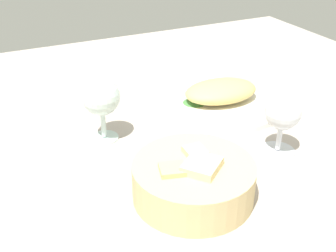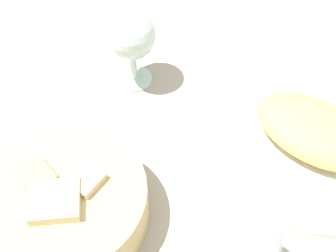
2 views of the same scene
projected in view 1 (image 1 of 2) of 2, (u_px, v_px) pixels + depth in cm
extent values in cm
cube|color=#AB9F94|center=(201.00, 141.00, 85.59)|extent=(140.00, 140.00, 2.00)
cylinder|color=white|center=(220.00, 103.00, 97.11)|extent=(27.64, 27.64, 1.40)
ellipsoid|color=#D4B867|center=(221.00, 91.00, 95.65)|extent=(17.81, 11.96, 4.60)
cone|color=#407D3B|center=(194.00, 100.00, 95.35)|extent=(5.20, 5.20, 1.31)
cylinder|color=#D4B97F|center=(193.00, 181.00, 67.23)|extent=(19.45, 19.45, 6.15)
cube|color=#D3B477|center=(173.00, 178.00, 64.66)|extent=(4.74, 4.46, 3.96)
cube|color=beige|center=(201.00, 177.00, 65.28)|extent=(7.51, 7.42, 5.59)
cube|color=beige|center=(195.00, 159.00, 68.63)|extent=(3.43, 3.78, 3.66)
cylinder|color=silver|center=(105.00, 137.00, 84.58)|extent=(5.60, 5.60, 0.60)
cylinder|color=silver|center=(104.00, 125.00, 83.24)|extent=(1.00, 1.00, 4.91)
sphere|color=silver|center=(101.00, 97.00, 80.27)|extent=(7.28, 7.28, 7.28)
cylinder|color=silver|center=(277.00, 150.00, 80.35)|extent=(6.59, 6.59, 0.60)
cylinder|color=silver|center=(279.00, 138.00, 79.11)|extent=(1.00, 1.00, 4.48)
sphere|color=silver|center=(283.00, 112.00, 76.40)|extent=(6.67, 6.67, 6.67)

